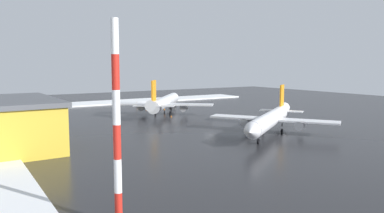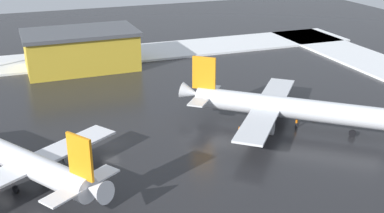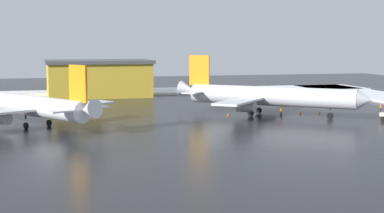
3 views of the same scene
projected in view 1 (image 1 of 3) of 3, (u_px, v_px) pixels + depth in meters
The scene contains 12 objects.
ground_plane at pixel (211, 128), 87.09m from camera, with size 240.00×240.00×0.00m, color #232326.
snow_bank_left at pixel (110, 102), 143.26m from camera, with size 14.00×116.00×0.50m, color white.
airplane_parked_portside at pixel (164, 102), 111.37m from camera, with size 29.61×27.17×10.66m.
airplane_parked_starboard at pixel (271, 119), 79.18m from camera, with size 25.19×29.31×9.93m.
pushback_tug at pixel (172, 102), 133.43m from camera, with size 5.03×4.43×2.50m.
ground_crew_by_nose_gear at pixel (137, 104), 131.05m from camera, with size 0.36×0.36×1.71m.
ground_crew_beside_wing at pixel (164, 110), 114.31m from camera, with size 0.36×0.36×1.71m.
antenna_mast at pixel (117, 125), 33.54m from camera, with size 0.70×0.70×18.87m.
cargo_hangar at pixel (10, 123), 66.13m from camera, with size 25.29×15.49×8.80m.
traffic_cone_near_nose at pixel (146, 110), 120.49m from camera, with size 0.36×0.36×0.55m, color orange.
traffic_cone_mid_line at pixel (153, 111), 117.31m from camera, with size 0.36×0.36×0.55m, color orange.
traffic_cone_wingtip_side at pixel (171, 116), 105.38m from camera, with size 0.36×0.36×0.55m, color orange.
Camera 1 is at (70.24, -49.75, 14.85)m, focal length 35.00 mm.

